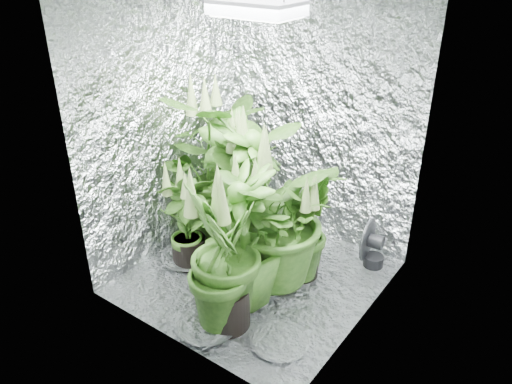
{
  "coord_description": "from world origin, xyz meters",
  "views": [
    {
      "loc": [
        1.7,
        -2.36,
        2.18
      ],
      "look_at": [
        -0.0,
        0.0,
        0.68
      ],
      "focal_mm": 35.0,
      "sensor_mm": 36.0,
      "label": 1
    }
  ],
  "objects_px": {
    "plant_a": "(213,162)",
    "circulation_fan": "(371,246)",
    "grow_lamp": "(256,8)",
    "plant_h": "(242,239)",
    "plant_c": "(303,230)",
    "plant_f": "(187,220)",
    "plant_d": "(247,198)",
    "plant_b": "(235,185)",
    "plant_g": "(224,259)",
    "plant_e": "(269,216)"
  },
  "relations": [
    {
      "from": "plant_h",
      "to": "plant_f",
      "type": "bearing_deg",
      "value": 169.94
    },
    {
      "from": "plant_a",
      "to": "plant_f",
      "type": "xyz_separation_m",
      "value": [
        0.14,
        -0.47,
        -0.25
      ]
    },
    {
      "from": "plant_c",
      "to": "plant_d",
      "type": "xyz_separation_m",
      "value": [
        -0.4,
        -0.11,
        0.17
      ]
    },
    {
      "from": "plant_b",
      "to": "plant_h",
      "type": "bearing_deg",
      "value": -48.48
    },
    {
      "from": "grow_lamp",
      "to": "plant_g",
      "type": "relative_size",
      "value": 0.46
    },
    {
      "from": "plant_a",
      "to": "plant_f",
      "type": "distance_m",
      "value": 0.55
    },
    {
      "from": "plant_f",
      "to": "plant_g",
      "type": "distance_m",
      "value": 0.72
    },
    {
      "from": "plant_a",
      "to": "circulation_fan",
      "type": "height_order",
      "value": "plant_a"
    },
    {
      "from": "plant_a",
      "to": "circulation_fan",
      "type": "relative_size",
      "value": 3.5
    },
    {
      "from": "plant_f",
      "to": "plant_a",
      "type": "bearing_deg",
      "value": 106.76
    },
    {
      "from": "plant_a",
      "to": "plant_d",
      "type": "relative_size",
      "value": 1.11
    },
    {
      "from": "grow_lamp",
      "to": "plant_h",
      "type": "xyz_separation_m",
      "value": [
        0.07,
        -0.26,
        -1.35
      ]
    },
    {
      "from": "plant_c",
      "to": "plant_d",
      "type": "distance_m",
      "value": 0.44
    },
    {
      "from": "plant_a",
      "to": "circulation_fan",
      "type": "xyz_separation_m",
      "value": [
        1.23,
        0.3,
        -0.47
      ]
    },
    {
      "from": "grow_lamp",
      "to": "plant_c",
      "type": "distance_m",
      "value": 1.48
    },
    {
      "from": "plant_a",
      "to": "plant_e",
      "type": "relative_size",
      "value": 1.14
    },
    {
      "from": "plant_d",
      "to": "circulation_fan",
      "type": "bearing_deg",
      "value": 34.36
    },
    {
      "from": "plant_e",
      "to": "plant_g",
      "type": "bearing_deg",
      "value": -87.42
    },
    {
      "from": "plant_c",
      "to": "circulation_fan",
      "type": "xyz_separation_m",
      "value": [
        0.35,
        0.4,
        -0.22
      ]
    },
    {
      "from": "plant_d",
      "to": "plant_f",
      "type": "bearing_deg",
      "value": -142.73
    },
    {
      "from": "grow_lamp",
      "to": "plant_b",
      "type": "distance_m",
      "value": 1.38
    },
    {
      "from": "plant_c",
      "to": "plant_g",
      "type": "xyz_separation_m",
      "value": [
        -0.12,
        -0.71,
        0.11
      ]
    },
    {
      "from": "plant_a",
      "to": "plant_g",
      "type": "distance_m",
      "value": 1.13
    },
    {
      "from": "plant_a",
      "to": "plant_d",
      "type": "height_order",
      "value": "plant_a"
    },
    {
      "from": "plant_c",
      "to": "circulation_fan",
      "type": "height_order",
      "value": "plant_c"
    },
    {
      "from": "plant_a",
      "to": "circulation_fan",
      "type": "distance_m",
      "value": 1.35
    },
    {
      "from": "grow_lamp",
      "to": "plant_e",
      "type": "xyz_separation_m",
      "value": [
        0.1,
        0.0,
        -1.29
      ]
    },
    {
      "from": "plant_a",
      "to": "plant_b",
      "type": "xyz_separation_m",
      "value": [
        0.26,
        -0.06,
        -0.1
      ]
    },
    {
      "from": "plant_b",
      "to": "plant_d",
      "type": "bearing_deg",
      "value": -33.31
    },
    {
      "from": "plant_c",
      "to": "plant_f",
      "type": "xyz_separation_m",
      "value": [
        -0.74,
        -0.37,
        -0.0
      ]
    },
    {
      "from": "plant_b",
      "to": "circulation_fan",
      "type": "distance_m",
      "value": 1.1
    },
    {
      "from": "plant_f",
      "to": "plant_h",
      "type": "distance_m",
      "value": 0.59
    },
    {
      "from": "plant_c",
      "to": "plant_e",
      "type": "relative_size",
      "value": 0.73
    },
    {
      "from": "grow_lamp",
      "to": "plant_h",
      "type": "distance_m",
      "value": 1.38
    },
    {
      "from": "plant_e",
      "to": "plant_h",
      "type": "relative_size",
      "value": 1.11
    },
    {
      "from": "plant_a",
      "to": "plant_f",
      "type": "height_order",
      "value": "plant_a"
    },
    {
      "from": "grow_lamp",
      "to": "plant_b",
      "type": "xyz_separation_m",
      "value": [
        -0.38,
        0.25,
        -1.3
      ]
    },
    {
      "from": "plant_b",
      "to": "plant_c",
      "type": "distance_m",
      "value": 0.64
    },
    {
      "from": "plant_a",
      "to": "plant_g",
      "type": "bearing_deg",
      "value": -46.96
    },
    {
      "from": "plant_c",
      "to": "plant_e",
      "type": "bearing_deg",
      "value": -123.4
    },
    {
      "from": "grow_lamp",
      "to": "plant_h",
      "type": "height_order",
      "value": "grow_lamp"
    },
    {
      "from": "plant_b",
      "to": "plant_f",
      "type": "distance_m",
      "value": 0.45
    },
    {
      "from": "plant_a",
      "to": "plant_f",
      "type": "relative_size",
      "value": 1.56
    },
    {
      "from": "plant_a",
      "to": "plant_d",
      "type": "xyz_separation_m",
      "value": [
        0.49,
        -0.21,
        -0.08
      ]
    },
    {
      "from": "grow_lamp",
      "to": "circulation_fan",
      "type": "height_order",
      "value": "grow_lamp"
    },
    {
      "from": "plant_a",
      "to": "plant_d",
      "type": "distance_m",
      "value": 0.53
    },
    {
      "from": "plant_b",
      "to": "plant_g",
      "type": "height_order",
      "value": "plant_b"
    },
    {
      "from": "plant_d",
      "to": "plant_g",
      "type": "height_order",
      "value": "plant_d"
    },
    {
      "from": "grow_lamp",
      "to": "plant_d",
      "type": "xyz_separation_m",
      "value": [
        -0.15,
        0.11,
        -1.28
      ]
    },
    {
      "from": "plant_d",
      "to": "plant_h",
      "type": "relative_size",
      "value": 1.15
    }
  ]
}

